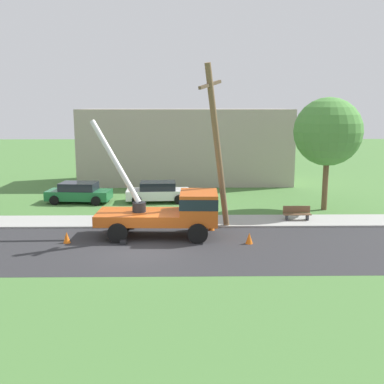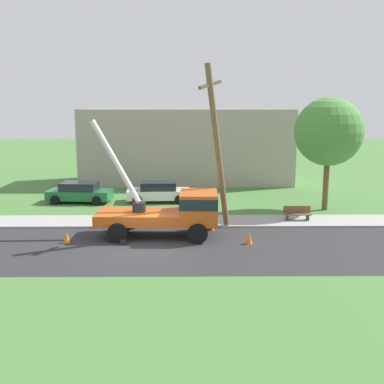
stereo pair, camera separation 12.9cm
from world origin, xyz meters
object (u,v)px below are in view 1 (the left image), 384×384
Objects in this scene: parked_sedan_green at (79,192)px; roadside_tree_far at (328,132)px; utility_truck at (174,210)px; traffic_cone_curbside at (211,225)px; traffic_cone_behind at (67,237)px; traffic_cone_ahead at (249,238)px; leaning_utility_pole at (217,147)px; parked_sedan_white at (158,192)px; park_bench at (297,214)px.

roadside_tree_far reaches higher than parked_sedan_green.
utility_truck is 12.07× the size of traffic_cone_curbside.
traffic_cone_ahead is at bearing -1.65° from traffic_cone_behind.
leaning_utility_pole is at bearing 120.09° from traffic_cone_ahead.
parked_sedan_green and parked_sedan_white have the same top height.
parked_sedan_white is (-5.08, 10.11, 0.43)m from traffic_cone_ahead.
traffic_cone_ahead is 14.53m from parked_sedan_green.
parked_sedan_white is at bearing 98.69° from utility_truck.
traffic_cone_ahead is at bearing -127.85° from park_bench.
traffic_cone_behind is 0.35× the size of park_bench.
leaning_utility_pole is at bearing -158.64° from park_bench.
leaning_utility_pole is 4.28m from traffic_cone_curbside.
traffic_cone_curbside is at bearing -160.11° from park_bench.
roadside_tree_far is at bearing -8.61° from parked_sedan_green.
traffic_cone_behind is (-9.02, 0.26, 0.00)m from traffic_cone_ahead.
leaning_utility_pole reaches higher than traffic_cone_ahead.
roadside_tree_far is (11.01, -2.68, 4.34)m from parked_sedan_white.
traffic_cone_behind is (-5.28, -1.12, -1.13)m from utility_truck.
traffic_cone_behind is at bearing -163.63° from leaning_utility_pole.
utility_truck is at bearing -157.21° from park_bench.
roadside_tree_far is at bearing 50.43° from park_bench.
traffic_cone_ahead is 0.12× the size of parked_sedan_green.
leaning_utility_pole reaches higher than traffic_cone_behind.
parked_sedan_green is 15.07m from park_bench.
park_bench is at bearing -129.57° from roadside_tree_far.
traffic_cone_curbside is at bearing -147.34° from roadside_tree_far.
park_bench reaches higher than traffic_cone_behind.
roadside_tree_far is at bearing 25.63° from traffic_cone_behind.
traffic_cone_behind is 7.64m from traffic_cone_curbside.
leaning_utility_pole is 6.62m from park_bench.
utility_truck is 0.93× the size of roadside_tree_far.
parked_sedan_white is (3.94, 9.85, 0.43)m from traffic_cone_behind.
utility_truck is at bearing -150.38° from traffic_cone_curbside.
traffic_cone_behind is at bearing -154.37° from roadside_tree_far.
parked_sedan_white is 2.80× the size of park_bench.
parked_sedan_white reaches higher than park_bench.
parked_sedan_green reaches higher than traffic_cone_ahead.
park_bench reaches higher than traffic_cone_ahead.
leaning_utility_pole reaches higher than parked_sedan_green.
park_bench is (7.15, 3.01, -0.95)m from utility_truck.
roadside_tree_far reaches higher than traffic_cone_behind.
leaning_utility_pole is 9.28m from parked_sedan_white.
leaning_utility_pole is (2.31, 1.11, 3.15)m from utility_truck.
traffic_cone_ahead is 1.00× the size of traffic_cone_behind.
parked_sedan_green is at bearing -178.18° from parked_sedan_white.
utility_truck is 1.49× the size of parked_sedan_green.
parked_sedan_white is (-3.36, 7.58, 0.43)m from traffic_cone_curbside.
parked_sedan_green reaches higher than traffic_cone_curbside.
traffic_cone_behind is at bearing -162.75° from traffic_cone_curbside.
traffic_cone_behind is at bearing -80.74° from parked_sedan_green.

